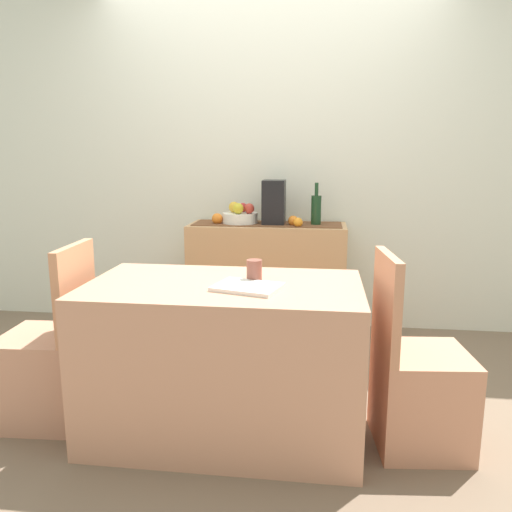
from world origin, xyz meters
The scene contains 19 objects.
ground_plane centered at (0.00, 0.00, -0.01)m, with size 6.40×6.40×0.02m, color #796350.
room_wall_rear centered at (0.00, 1.18, 1.35)m, with size 6.40×0.06×2.70m, color silver.
sideboard_console centered at (0.00, 0.92, 0.41)m, with size 1.13×0.42×0.82m, color tan.
table_runner centered at (0.00, 0.92, 0.83)m, with size 1.07×0.32×0.01m, color brown.
fruit_bowl centered at (-0.20, 0.92, 0.87)m, with size 0.26×0.26×0.07m, color white.
apple_right centered at (-0.25, 0.94, 0.94)m, with size 0.08×0.08×0.08m, color gold.
apple_left centered at (-0.13, 0.88, 0.94)m, with size 0.07×0.07×0.07m, color #B7382B.
apple_rear centered at (-0.19, 0.98, 0.94)m, with size 0.07×0.07×0.07m, color red.
apple_center centered at (-0.20, 0.85, 0.94)m, with size 0.08×0.08×0.08m, color gold.
wine_bottle centered at (0.35, 0.92, 0.94)m, with size 0.07×0.07×0.30m.
coffee_maker centered at (0.05, 0.92, 0.98)m, with size 0.16×0.18×0.32m, color black.
orange_loose_mid centered at (0.23, 0.80, 0.86)m, with size 0.07×0.07×0.07m, color orange.
orange_loose_near_bowl centered at (-0.36, 0.88, 0.86)m, with size 0.08×0.08×0.08m, color orange.
orange_loose_far centered at (0.19, 0.87, 0.86)m, with size 0.07×0.07×0.07m, color orange.
dining_table centered at (-0.05, -0.48, 0.37)m, with size 1.26×0.71×0.74m, color tan.
open_book centered at (0.07, -0.56, 0.75)m, with size 0.28×0.21×0.02m, color white.
coffee_cup centered at (0.08, -0.43, 0.79)m, with size 0.07×0.07×0.10m, color brown.
chair_near_window centered at (-0.95, -0.48, 0.27)m, with size 0.42×0.42×0.90m.
chair_by_corner centered at (0.84, -0.48, 0.27)m, with size 0.44×0.44×0.90m.
Camera 1 is at (0.38, -2.68, 1.33)m, focal length 35.33 mm.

